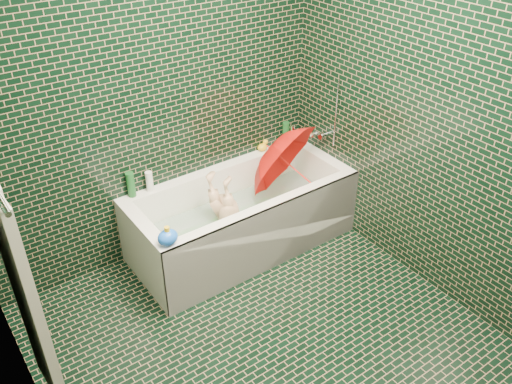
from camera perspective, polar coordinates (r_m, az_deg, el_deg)
floor at (r=3.55m, az=2.02°, el=-16.50°), size 2.80×2.80×0.00m
wall_back at (r=3.80m, az=-10.71°, el=9.99°), size 2.80×0.00×2.80m
wall_left at (r=2.32m, az=-24.16°, el=-9.27°), size 0.00×2.80×2.80m
wall_right at (r=3.59m, az=19.32°, el=7.24°), size 0.00×2.80×2.80m
bathtub at (r=4.20m, az=-1.38°, el=-3.31°), size 1.70×0.75×0.55m
bath_mat at (r=4.25m, az=-1.50°, el=-3.80°), size 1.35×0.47×0.01m
water at (r=4.16m, az=-1.53°, el=-2.21°), size 1.48×0.53×0.00m
towel at (r=2.65m, az=-23.14°, el=-9.46°), size 0.08×0.44×1.12m
faucet at (r=4.36m, az=7.38°, el=6.46°), size 0.18×0.19×0.55m
child at (r=4.10m, az=-3.06°, el=-2.72°), size 0.87×0.54×0.34m
umbrella at (r=4.17m, az=4.11°, el=2.40°), size 0.93×0.97×0.99m
soap_bottle_a at (r=4.61m, az=3.82°, el=5.13°), size 0.14×0.14×0.28m
soap_bottle_b at (r=4.66m, az=4.20°, el=5.46°), size 0.11×0.11×0.18m
soap_bottle_c at (r=4.67m, az=4.10°, el=5.51°), size 0.15×0.15×0.16m
bottle_right_tall at (r=4.55m, az=3.14°, el=6.19°), size 0.07×0.07×0.20m
bottle_right_pump at (r=4.56m, az=3.87°, el=6.03°), size 0.06×0.06×0.17m
bottle_left_tall at (r=3.96m, az=-13.05°, el=0.78°), size 0.07×0.07×0.19m
bottle_left_short at (r=4.00m, az=-11.15°, el=1.10°), size 0.06×0.06×0.16m
rubber_duck at (r=4.47m, az=0.73°, el=4.84°), size 0.11×0.08×0.09m
bath_toy at (r=3.46m, az=-9.27°, el=-4.71°), size 0.16×0.15×0.13m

